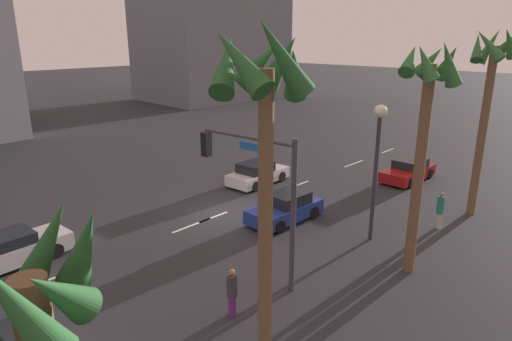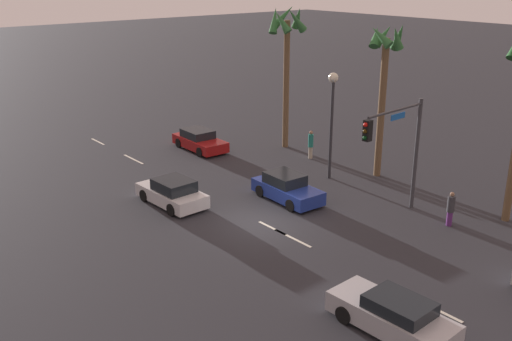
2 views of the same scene
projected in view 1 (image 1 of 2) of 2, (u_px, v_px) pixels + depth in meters
The scene contains 20 objects.
ground_plane at pixel (226, 213), 23.38m from camera, with size 220.00×220.00×0.00m, color #28282D.
lane_stripe_0 at pixel (388, 151), 35.94m from camera, with size 1.98×0.14×0.01m, color silver.
lane_stripe_1 at pixel (354, 164), 32.28m from camera, with size 2.48×0.14×0.01m, color silver.
lane_stripe_2 at pixel (299, 185), 27.75m from camera, with size 1.93×0.14×0.01m, color silver.
lane_stripe_3 at pixel (213, 217), 22.77m from camera, with size 1.91×0.14×0.01m, color silver.
lane_stripe_4 at pixel (192, 225), 21.79m from camera, with size 2.39×0.14×0.01m, color silver.
lane_stripe_5 at pixel (29, 287), 16.42m from camera, with size 1.97×0.14×0.01m, color silver.
car_0 at pixel (286, 208), 22.22m from camera, with size 4.16×2.01×1.43m.
car_1 at pixel (11, 250), 17.94m from camera, with size 4.47×1.98×1.35m.
car_2 at pixel (257, 174), 27.79m from camera, with size 4.20×2.09×1.40m.
car_4 at pixel (408, 171), 28.51m from camera, with size 4.35×2.03×1.34m.
traffic_signal at pixel (258, 182), 16.08m from camera, with size 0.54×4.56×5.68m.
streetlamp at pixel (377, 148), 19.05m from camera, with size 0.56×0.56×6.18m.
pedestrian_0 at pixel (232, 291), 14.55m from camera, with size 0.51×0.51×1.71m.
pedestrian_1 at pixel (440, 209), 21.22m from camera, with size 0.42×0.42×1.84m.
palm_tree_0 at pixel (36, 338), 6.49m from camera, with size 2.44×2.61×6.67m.
palm_tree_1 at pixel (427, 107), 15.71m from camera, with size 2.08×2.29×8.86m.
palm_tree_2 at pixel (490, 77), 21.24m from camera, with size 2.58×2.46×9.48m.
palm_tree_3 at pixel (263, 117), 9.91m from camera, with size 2.48×2.79×9.40m.
building_1 at pixel (211, 23), 63.37m from camera, with size 18.91×14.17×21.29m, color slate.
Camera 1 is at (14.76, 16.01, 8.93)m, focal length 31.14 mm.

